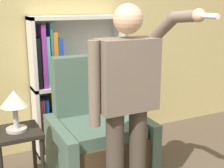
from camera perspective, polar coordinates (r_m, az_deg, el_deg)
The scene contains 6 objects.
wall_back at distance 3.75m, azimuth -7.75°, elevation 9.54°, with size 8.00×0.06×2.80m.
bookcase at distance 3.67m, azimuth -8.17°, elevation -0.60°, with size 1.08×0.28×1.59m.
armchair at distance 3.26m, azimuth -2.68°, elevation -9.76°, with size 0.94×0.81×1.20m.
person_standing at distance 2.49m, azimuth 2.83°, elevation -2.32°, with size 0.62×0.78×1.73m.
side_table at distance 2.93m, azimuth -16.82°, elevation -10.53°, with size 0.40×0.40×0.65m.
table_lamp at distance 2.79m, azimuth -17.42°, elevation -3.16°, with size 0.24×0.24×0.36m.
Camera 1 is at (-1.18, -1.51, 1.74)m, focal length 50.00 mm.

